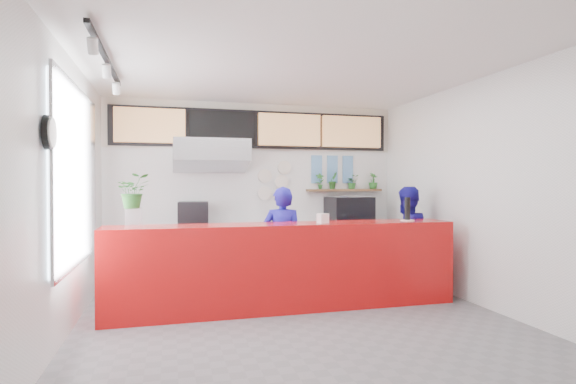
{
  "coord_description": "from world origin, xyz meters",
  "views": [
    {
      "loc": [
        -1.45,
        -5.17,
        1.6
      ],
      "look_at": [
        0.1,
        0.7,
        1.5
      ],
      "focal_mm": 28.0,
      "sensor_mm": 36.0,
      "label": 1
    }
  ],
  "objects_px": {
    "panini_oven": "(193,215)",
    "staff_center": "(282,243)",
    "espresso_machine": "(349,211)",
    "staff_right": "(406,238)",
    "service_counter": "(286,266)",
    "pepper_mill": "(407,209)"
  },
  "relations": [
    {
      "from": "panini_oven",
      "to": "staff_center",
      "type": "distance_m",
      "value": 1.78
    },
    {
      "from": "espresso_machine",
      "to": "staff_center",
      "type": "height_order",
      "value": "staff_center"
    },
    {
      "from": "staff_center",
      "to": "staff_right",
      "type": "height_order",
      "value": "staff_center"
    },
    {
      "from": "service_counter",
      "to": "pepper_mill",
      "type": "height_order",
      "value": "pepper_mill"
    },
    {
      "from": "espresso_machine",
      "to": "panini_oven",
      "type": "bearing_deg",
      "value": 175.68
    },
    {
      "from": "service_counter",
      "to": "staff_right",
      "type": "bearing_deg",
      "value": 14.55
    },
    {
      "from": "service_counter",
      "to": "panini_oven",
      "type": "distance_m",
      "value": 2.17
    },
    {
      "from": "service_counter",
      "to": "espresso_machine",
      "type": "height_order",
      "value": "espresso_machine"
    },
    {
      "from": "staff_right",
      "to": "espresso_machine",
      "type": "bearing_deg",
      "value": -82.24
    },
    {
      "from": "espresso_machine",
      "to": "staff_right",
      "type": "relative_size",
      "value": 0.48
    },
    {
      "from": "staff_center",
      "to": "staff_right",
      "type": "bearing_deg",
      "value": -156.45
    },
    {
      "from": "service_counter",
      "to": "staff_right",
      "type": "height_order",
      "value": "staff_right"
    },
    {
      "from": "panini_oven",
      "to": "pepper_mill",
      "type": "bearing_deg",
      "value": -28.31
    },
    {
      "from": "staff_center",
      "to": "pepper_mill",
      "type": "bearing_deg",
      "value": -174.42
    },
    {
      "from": "pepper_mill",
      "to": "espresso_machine",
      "type": "bearing_deg",
      "value": 93.37
    },
    {
      "from": "panini_oven",
      "to": "espresso_machine",
      "type": "height_order",
      "value": "espresso_machine"
    },
    {
      "from": "espresso_machine",
      "to": "pepper_mill",
      "type": "xyz_separation_m",
      "value": [
        0.11,
        -1.82,
        0.13
      ]
    },
    {
      "from": "service_counter",
      "to": "pepper_mill",
      "type": "distance_m",
      "value": 1.87
    },
    {
      "from": "service_counter",
      "to": "staff_right",
      "type": "distance_m",
      "value": 2.09
    },
    {
      "from": "staff_center",
      "to": "service_counter",
      "type": "bearing_deg",
      "value": 104.19
    },
    {
      "from": "staff_right",
      "to": "service_counter",
      "type": "bearing_deg",
      "value": 5.07
    },
    {
      "from": "pepper_mill",
      "to": "staff_center",
      "type": "bearing_deg",
      "value": 163.36
    }
  ]
}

